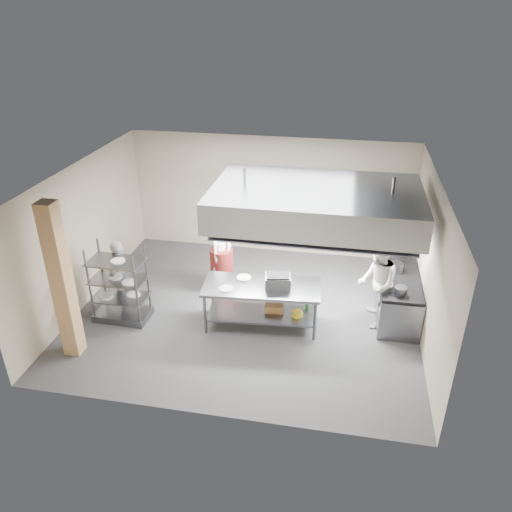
% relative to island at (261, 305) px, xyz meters
% --- Properties ---
extents(floor, '(7.00, 7.00, 0.00)m').
position_rel_island_xyz_m(floor, '(-0.38, 0.40, -0.46)').
color(floor, '#3C3C3F').
rests_on(floor, ground).
extents(ceiling, '(7.00, 7.00, 0.00)m').
position_rel_island_xyz_m(ceiling, '(-0.38, 0.40, 2.54)').
color(ceiling, silver).
rests_on(ceiling, wall_back).
extents(wall_back, '(7.00, 0.00, 7.00)m').
position_rel_island_xyz_m(wall_back, '(-0.38, 3.40, 1.04)').
color(wall_back, '#AEA08A').
rests_on(wall_back, ground).
extents(wall_left, '(0.00, 6.00, 6.00)m').
position_rel_island_xyz_m(wall_left, '(-3.88, 0.40, 1.04)').
color(wall_left, '#AEA08A').
rests_on(wall_left, ground).
extents(wall_right, '(0.00, 6.00, 6.00)m').
position_rel_island_xyz_m(wall_right, '(3.12, 0.40, 1.04)').
color(wall_right, '#AEA08A').
rests_on(wall_right, ground).
extents(column, '(0.30, 0.30, 3.00)m').
position_rel_island_xyz_m(column, '(-3.28, -1.50, 1.04)').
color(column, tan).
rests_on(column, floor).
extents(exhaust_hood, '(4.00, 2.50, 0.60)m').
position_rel_island_xyz_m(exhaust_hood, '(0.92, 0.80, 1.94)').
color(exhaust_hood, gray).
rests_on(exhaust_hood, ceiling).
extents(hood_strip_a, '(1.60, 0.12, 0.04)m').
position_rel_island_xyz_m(hood_strip_a, '(0.02, 0.80, 1.62)').
color(hood_strip_a, white).
rests_on(hood_strip_a, exhaust_hood).
extents(hood_strip_b, '(1.60, 0.12, 0.04)m').
position_rel_island_xyz_m(hood_strip_b, '(1.82, 0.80, 1.62)').
color(hood_strip_b, white).
rests_on(hood_strip_b, exhaust_hood).
extents(wall_shelf, '(1.50, 0.28, 0.04)m').
position_rel_island_xyz_m(wall_shelf, '(1.42, 3.24, 1.04)').
color(wall_shelf, gray).
rests_on(wall_shelf, wall_back).
extents(island, '(2.36, 1.13, 0.91)m').
position_rel_island_xyz_m(island, '(0.00, 0.00, 0.00)').
color(island, gray).
rests_on(island, floor).
extents(island_worktop, '(2.36, 1.13, 0.06)m').
position_rel_island_xyz_m(island_worktop, '(0.00, 0.00, 0.42)').
color(island_worktop, gray).
rests_on(island_worktop, island).
extents(island_undershelf, '(2.17, 1.02, 0.04)m').
position_rel_island_xyz_m(island_undershelf, '(0.00, 0.00, -0.16)').
color(island_undershelf, slate).
rests_on(island_undershelf, island).
extents(pass_rack, '(1.11, 0.66, 1.64)m').
position_rel_island_xyz_m(pass_rack, '(-2.86, -0.29, 0.36)').
color(pass_rack, slate).
rests_on(pass_rack, floor).
extents(cooking_range, '(0.80, 2.00, 0.84)m').
position_rel_island_xyz_m(cooking_range, '(2.70, 0.90, -0.04)').
color(cooking_range, slate).
rests_on(cooking_range, floor).
extents(range_top, '(0.78, 1.96, 0.06)m').
position_rel_island_xyz_m(range_top, '(2.70, 0.90, 0.41)').
color(range_top, black).
rests_on(range_top, cooking_range).
extents(chef_head, '(0.61, 0.76, 1.81)m').
position_rel_island_xyz_m(chef_head, '(-1.12, 1.19, 0.45)').
color(chef_head, silver).
rests_on(chef_head, floor).
extents(chef_line, '(0.74, 0.93, 1.84)m').
position_rel_island_xyz_m(chef_line, '(2.22, 0.49, 0.47)').
color(chef_line, white).
rests_on(chef_line, floor).
extents(chef_plating, '(0.48, 0.96, 1.57)m').
position_rel_island_xyz_m(chef_plating, '(-2.98, 0.09, 0.33)').
color(chef_plating, silver).
rests_on(chef_plating, floor).
extents(griddle, '(0.54, 0.46, 0.24)m').
position_rel_island_xyz_m(griddle, '(0.31, 0.04, 0.57)').
color(griddle, slate).
rests_on(griddle, island_worktop).
extents(wicker_basket, '(0.38, 0.28, 0.16)m').
position_rel_island_xyz_m(wicker_basket, '(0.25, 0.05, -0.06)').
color(wicker_basket, '#97673C').
rests_on(wicker_basket, island_undershelf).
extents(stockpot, '(0.29, 0.29, 0.20)m').
position_rel_island_xyz_m(stockpot, '(2.61, 1.09, 0.54)').
color(stockpot, gray).
rests_on(stockpot, range_top).
extents(plate_stack, '(0.28, 0.28, 0.05)m').
position_rel_island_xyz_m(plate_stack, '(-2.86, -0.29, 0.07)').
color(plate_stack, white).
rests_on(plate_stack, pass_rack).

